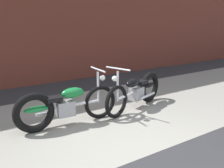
# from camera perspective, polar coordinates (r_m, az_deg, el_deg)

# --- Properties ---
(ground_plane) EXTENTS (80.00, 80.00, 0.00)m
(ground_plane) POSITION_cam_1_polar(r_m,az_deg,el_deg) (3.78, 6.91, -16.50)
(ground_plane) COLOR #2D2D30
(sidewalk_slab) EXTENTS (36.00, 3.50, 0.01)m
(sidewalk_slab) POSITION_cam_1_polar(r_m,az_deg,el_deg) (5.09, -5.92, -7.89)
(sidewalk_slab) COLOR gray
(sidewalk_slab) RESTS_ON ground
(motorcycle_green) EXTENTS (2.01, 0.58, 1.03)m
(motorcycle_green) POSITION_cam_1_polar(r_m,az_deg,el_deg) (4.68, -11.59, -5.02)
(motorcycle_green) COLOR black
(motorcycle_green) RESTS_ON ground
(motorcycle_black) EXTENTS (1.94, 0.85, 1.03)m
(motorcycle_black) POSITION_cam_1_polar(r_m,az_deg,el_deg) (5.62, 6.08, -1.43)
(motorcycle_black) COLOR black
(motorcycle_black) RESTS_ON ground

